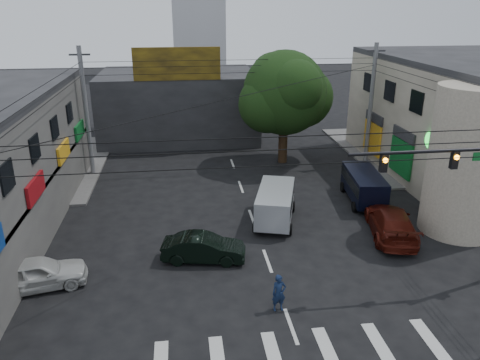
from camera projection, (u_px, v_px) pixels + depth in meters
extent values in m
plane|color=black|center=(276.00, 284.00, 21.06)|extent=(160.00, 160.00, 0.00)
cube|color=#514F4C|center=(440.00, 151.00, 39.91)|extent=(16.00, 16.00, 0.15)
cylinder|color=gray|center=(467.00, 162.00, 24.69)|extent=(4.00, 4.00, 8.00)
cube|color=#232326|center=(179.00, 105.00, 43.64)|extent=(14.00, 10.00, 6.00)
cube|color=olive|center=(177.00, 64.00, 37.58)|extent=(7.00, 0.30, 2.60)
cylinder|color=black|center=(283.00, 135.00, 36.54)|extent=(0.70, 0.70, 4.40)
sphere|color=black|center=(285.00, 93.00, 35.38)|extent=(6.40, 6.40, 6.40)
cylinder|color=black|center=(432.00, 151.00, 18.64)|extent=(7.00, 0.14, 0.14)
cube|color=black|center=(454.00, 160.00, 18.90)|extent=(0.28, 0.22, 0.75)
cube|color=black|center=(384.00, 163.00, 18.54)|extent=(0.28, 0.22, 0.75)
sphere|color=orange|center=(457.00, 157.00, 18.72)|extent=(0.20, 0.20, 0.20)
sphere|color=orange|center=(385.00, 160.00, 18.35)|extent=(0.20, 0.20, 0.20)
cylinder|color=#59595B|center=(86.00, 113.00, 33.02)|extent=(0.32, 0.32, 9.20)
cylinder|color=#59595B|center=(371.00, 105.00, 35.55)|extent=(0.32, 0.32, 9.20)
imported|color=black|center=(204.00, 248.00, 22.76)|extent=(2.77, 4.52, 1.33)
imported|color=beige|center=(37.00, 273.00, 20.51)|extent=(3.49, 4.98, 1.45)
imported|color=#4C120A|center=(391.00, 223.00, 25.16)|extent=(4.48, 6.28, 1.55)
imported|color=#111E3C|center=(279.00, 293.00, 18.98)|extent=(0.67, 0.50, 1.61)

